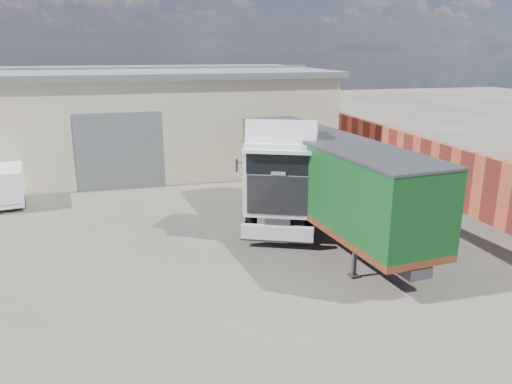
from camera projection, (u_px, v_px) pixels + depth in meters
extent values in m
plane|color=#2C2824|center=(196.00, 270.00, 15.02)|extent=(120.00, 120.00, 0.00)
cube|color=#C2B695|center=(45.00, 122.00, 27.68)|extent=(30.00, 12.00, 5.00)
cube|color=#585A5D|center=(39.00, 73.00, 26.95)|extent=(30.60, 12.60, 0.30)
cube|color=#585A5D|center=(121.00, 151.00, 23.29)|extent=(4.00, 0.08, 3.60)
cube|color=#585A5D|center=(38.00, 69.00, 26.89)|extent=(30.60, 0.40, 0.15)
cube|color=maroon|center=(423.00, 164.00, 23.10)|extent=(0.35, 26.00, 2.50)
cylinder|color=black|center=(280.00, 225.00, 17.42)|extent=(2.53, 1.85, 1.00)
cylinder|color=black|center=(288.00, 198.00, 20.56)|extent=(2.57, 1.87, 1.00)
cylinder|color=black|center=(291.00, 189.00, 21.81)|extent=(2.57, 1.87, 1.00)
cube|color=#2D2D30|center=(286.00, 197.00, 19.47)|extent=(3.28, 6.05, 0.28)
cube|color=silver|center=(277.00, 233.00, 16.56)|extent=(2.30, 1.18, 0.52)
cube|color=silver|center=(282.00, 177.00, 17.27)|extent=(3.03, 2.94, 2.31)
cube|color=black|center=(278.00, 195.00, 16.34)|extent=(1.93, 0.88, 1.32)
cube|color=black|center=(279.00, 164.00, 16.07)|extent=(1.96, 0.89, 0.71)
cube|color=silver|center=(283.00, 133.00, 17.04)|extent=(2.88, 2.62, 1.16)
cube|color=#0D5B48|center=(250.00, 180.00, 17.88)|extent=(0.29, 0.65, 1.04)
cube|color=#0D5B48|center=(316.00, 183.00, 17.53)|extent=(0.29, 0.65, 1.04)
cylinder|color=#2D2D30|center=(289.00, 184.00, 20.58)|extent=(1.37, 1.37, 0.11)
cube|color=#2D2D30|center=(354.00, 262.00, 14.46)|extent=(0.29, 0.29, 0.98)
cube|color=#2D2D30|center=(400.00, 254.00, 15.01)|extent=(0.29, 0.29, 0.98)
cylinder|color=black|center=(282.00, 195.00, 20.99)|extent=(2.35, 1.17, 0.94)
cube|color=#2D2D30|center=(323.00, 214.00, 17.67)|extent=(1.82, 10.67, 0.31)
cube|color=#5D2615|center=(324.00, 206.00, 17.59)|extent=(3.32, 10.83, 0.21)
cube|color=black|center=(325.00, 171.00, 17.24)|extent=(3.32, 10.83, 2.31)
cube|color=#2D2D30|center=(326.00, 137.00, 16.91)|extent=(3.38, 10.88, 0.07)
cylinder|color=black|center=(3.00, 203.00, 20.55)|extent=(1.71, 0.79, 0.57)
cylinder|color=black|center=(7.00, 187.00, 22.98)|extent=(1.71, 0.79, 0.57)
cube|color=silver|center=(3.00, 181.00, 21.59)|extent=(2.17, 4.14, 1.46)
cube|color=silver|center=(1.00, 192.00, 20.16)|extent=(1.68, 0.99, 0.94)
cube|color=black|center=(0.00, 179.00, 20.19)|extent=(1.50, 0.28, 0.51)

